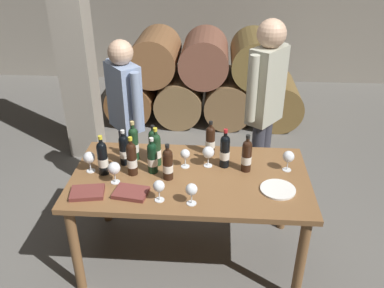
# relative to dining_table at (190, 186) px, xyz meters

# --- Properties ---
(ground_plane) EXTENTS (14.00, 14.00, 0.00)m
(ground_plane) POSITION_rel_dining_table_xyz_m (0.00, 0.00, -0.67)
(ground_plane) COLOR #66635E
(barrel_stack) EXTENTS (2.49, 0.90, 1.15)m
(barrel_stack) POSITION_rel_dining_table_xyz_m (-0.00, 2.60, -0.13)
(barrel_stack) COLOR brown
(barrel_stack) RESTS_ON ground_plane
(stone_pillar) EXTENTS (0.32, 0.32, 2.60)m
(stone_pillar) POSITION_rel_dining_table_xyz_m (-1.30, 1.60, 0.63)
(stone_pillar) COLOR gray
(stone_pillar) RESTS_ON ground_plane
(dining_table) EXTENTS (1.70, 0.90, 0.76)m
(dining_table) POSITION_rel_dining_table_xyz_m (0.00, 0.00, 0.00)
(dining_table) COLOR brown
(dining_table) RESTS_ON ground_plane
(wine_bottle_0) EXTENTS (0.07, 0.07, 0.32)m
(wine_bottle_0) POSITION_rel_dining_table_xyz_m (-0.44, 0.21, 0.23)
(wine_bottle_0) COLOR #19381E
(wine_bottle_0) RESTS_ON dining_table
(wine_bottle_1) EXTENTS (0.07, 0.07, 0.28)m
(wine_bottle_1) POSITION_rel_dining_table_xyz_m (-0.27, 0.04, 0.21)
(wine_bottle_1) COLOR black
(wine_bottle_1) RESTS_ON dining_table
(wine_bottle_2) EXTENTS (0.07, 0.07, 0.27)m
(wine_bottle_2) POSITION_rel_dining_table_xyz_m (-0.15, -0.04, 0.21)
(wine_bottle_2) COLOR black
(wine_bottle_2) RESTS_ON dining_table
(wine_bottle_3) EXTENTS (0.07, 0.07, 0.27)m
(wine_bottle_3) POSITION_rel_dining_table_xyz_m (-0.30, 0.25, 0.21)
(wine_bottle_3) COLOR #19381E
(wine_bottle_3) RESTS_ON dining_table
(wine_bottle_4) EXTENTS (0.07, 0.07, 0.28)m
(wine_bottle_4) POSITION_rel_dining_table_xyz_m (0.13, 0.32, 0.21)
(wine_bottle_4) COLOR black
(wine_bottle_4) RESTS_ON dining_table
(wine_bottle_5) EXTENTS (0.07, 0.07, 0.30)m
(wine_bottle_5) POSITION_rel_dining_table_xyz_m (-0.41, -0.00, 0.22)
(wine_bottle_5) COLOR black
(wine_bottle_5) RESTS_ON dining_table
(wine_bottle_6) EXTENTS (0.07, 0.07, 0.28)m
(wine_bottle_6) POSITION_rel_dining_table_xyz_m (-0.50, 0.13, 0.21)
(wine_bottle_6) COLOR black
(wine_bottle_6) RESTS_ON dining_table
(wine_bottle_7) EXTENTS (0.07, 0.07, 0.31)m
(wine_bottle_7) POSITION_rel_dining_table_xyz_m (0.24, 0.15, 0.22)
(wine_bottle_7) COLOR black
(wine_bottle_7) RESTS_ON dining_table
(wine_bottle_8) EXTENTS (0.07, 0.07, 0.29)m
(wine_bottle_8) POSITION_rel_dining_table_xyz_m (0.40, 0.10, 0.22)
(wine_bottle_8) COLOR black
(wine_bottle_8) RESTS_ON dining_table
(wine_bottle_9) EXTENTS (0.07, 0.07, 0.31)m
(wine_bottle_9) POSITION_rel_dining_table_xyz_m (-0.62, -0.01, 0.22)
(wine_bottle_9) COLOR black
(wine_bottle_9) RESTS_ON dining_table
(wine_bottle_10) EXTENTS (0.07, 0.07, 0.30)m
(wine_bottle_10) POSITION_rel_dining_table_xyz_m (-0.26, 0.14, 0.22)
(wine_bottle_10) COLOR #19381E
(wine_bottle_10) RESTS_ON dining_table
(wine_glass_0) EXTENTS (0.08, 0.08, 0.16)m
(wine_glass_0) POSITION_rel_dining_table_xyz_m (0.70, 0.12, 0.20)
(wine_glass_0) COLOR white
(wine_glass_0) RESTS_ON dining_table
(wine_glass_1) EXTENTS (0.08, 0.08, 0.15)m
(wine_glass_1) POSITION_rel_dining_table_xyz_m (0.03, -0.32, 0.20)
(wine_glass_1) COLOR white
(wine_glass_1) RESTS_ON dining_table
(wine_glass_2) EXTENTS (0.09, 0.09, 0.16)m
(wine_glass_2) POSITION_rel_dining_table_xyz_m (0.12, 0.14, 0.20)
(wine_glass_2) COLOR white
(wine_glass_2) RESTS_ON dining_table
(wine_glass_3) EXTENTS (0.07, 0.07, 0.15)m
(wine_glass_3) POSITION_rel_dining_table_xyz_m (-0.04, 0.12, 0.19)
(wine_glass_3) COLOR white
(wine_glass_3) RESTS_ON dining_table
(wine_glass_4) EXTENTS (0.09, 0.09, 0.16)m
(wine_glass_4) POSITION_rel_dining_table_xyz_m (-0.52, -0.12, 0.20)
(wine_glass_4) COLOR white
(wine_glass_4) RESTS_ON dining_table
(wine_glass_5) EXTENTS (0.09, 0.09, 0.16)m
(wine_glass_5) POSITION_rel_dining_table_xyz_m (-0.73, 0.01, 0.20)
(wine_glass_5) COLOR white
(wine_glass_5) RESTS_ON dining_table
(wine_glass_6) EXTENTS (0.08, 0.08, 0.15)m
(wine_glass_6) POSITION_rel_dining_table_xyz_m (-0.18, -0.30, 0.20)
(wine_glass_6) COLOR white
(wine_glass_6) RESTS_ON dining_table
(tasting_notebook) EXTENTS (0.24, 0.19, 0.03)m
(tasting_notebook) POSITION_rel_dining_table_xyz_m (-0.38, -0.25, 0.11)
(tasting_notebook) COLOR brown
(tasting_notebook) RESTS_ON dining_table
(leather_ledger) EXTENTS (0.24, 0.19, 0.03)m
(leather_ledger) POSITION_rel_dining_table_xyz_m (-0.67, -0.27, 0.11)
(leather_ledger) COLOR brown
(leather_ledger) RESTS_ON dining_table
(serving_plate) EXTENTS (0.24, 0.24, 0.01)m
(serving_plate) POSITION_rel_dining_table_xyz_m (0.61, -0.14, 0.10)
(serving_plate) COLOR white
(serving_plate) RESTS_ON dining_table
(sommelier_presenting) EXTENTS (0.34, 0.41, 1.72)m
(sommelier_presenting) POSITION_rel_dining_table_xyz_m (0.58, 0.75, 0.37)
(sommelier_presenting) COLOR #383842
(sommelier_presenting) RESTS_ON ground_plane
(taster_seated_left) EXTENTS (0.35, 0.40, 1.54)m
(taster_seated_left) POSITION_rel_dining_table_xyz_m (-0.61, 0.72, 0.25)
(taster_seated_left) COLOR #383842
(taster_seated_left) RESTS_ON ground_plane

